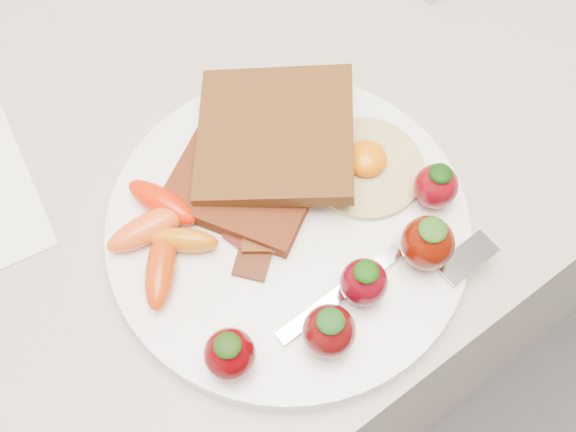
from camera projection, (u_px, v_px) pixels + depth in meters
counter at (222, 291)px, 1.01m from camera, size 2.00×0.60×0.90m
plate at (288, 227)px, 0.54m from camera, size 0.27×0.27×0.02m
toast_lower at (249, 174)px, 0.54m from camera, size 0.14×0.14×0.01m
toast_upper at (275, 135)px, 0.54m from camera, size 0.16×0.16×0.03m
fried_egg at (366, 165)px, 0.55m from camera, size 0.10×0.10×0.02m
bacon_strips at (267, 204)px, 0.53m from camera, size 0.11×0.10×0.01m
baby_carrots at (161, 234)px, 0.52m from camera, size 0.08×0.11×0.02m
strawberries at (361, 278)px, 0.49m from camera, size 0.23×0.07×0.05m
fork at (399, 277)px, 0.51m from camera, size 0.17×0.05×0.00m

